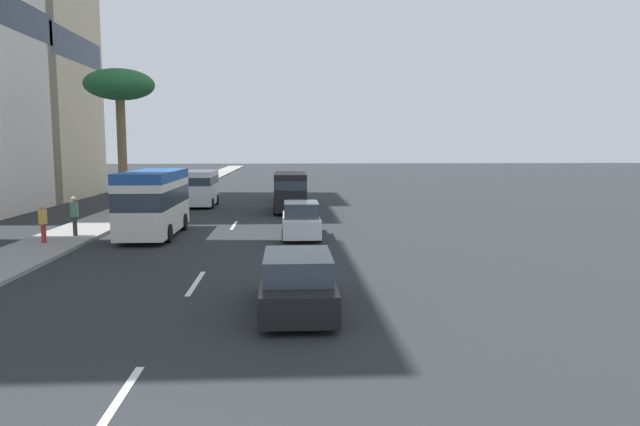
# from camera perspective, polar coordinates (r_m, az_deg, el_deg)

# --- Properties ---
(ground_plane) EXTENTS (198.00, 198.00, 0.00)m
(ground_plane) POSITION_cam_1_polar(r_m,az_deg,el_deg) (37.09, -7.76, 0.04)
(ground_plane) COLOR #26282B
(sidewalk_right) EXTENTS (162.00, 2.99, 0.15)m
(sidewalk_right) POSITION_cam_1_polar(r_m,az_deg,el_deg) (38.38, -18.85, 0.07)
(sidewalk_right) COLOR gray
(sidewalk_right) RESTS_ON ground_plane
(lane_stripe_near) EXTENTS (3.20, 0.16, 0.01)m
(lane_stripe_near) POSITION_cam_1_polar(r_m,az_deg,el_deg) (10.65, -19.73, -17.55)
(lane_stripe_near) COLOR silver
(lane_stripe_near) RESTS_ON ground_plane
(lane_stripe_mid) EXTENTS (3.20, 0.16, 0.01)m
(lane_stripe_mid) POSITION_cam_1_polar(r_m,az_deg,el_deg) (18.51, -12.30, -6.86)
(lane_stripe_mid) COLOR silver
(lane_stripe_mid) RESTS_ON ground_plane
(lane_stripe_far) EXTENTS (3.20, 0.16, 0.01)m
(lane_stripe_far) POSITION_cam_1_polar(r_m,az_deg,el_deg) (31.22, -8.60, -1.23)
(lane_stripe_far) COLOR silver
(lane_stripe_far) RESTS_ON ground_plane
(car_lead) EXTENTS (4.59, 1.94, 1.54)m
(car_lead) POSITION_cam_1_polar(r_m,az_deg,el_deg) (15.07, -2.25, -7.00)
(car_lead) COLOR black
(car_lead) RESTS_ON ground_plane
(van_second) EXTENTS (4.69, 2.16, 2.53)m
(van_second) POSITION_cam_1_polar(r_m,az_deg,el_deg) (41.22, -11.87, 2.64)
(van_second) COLOR white
(van_second) RESTS_ON ground_plane
(van_third) EXTENTS (5.38, 2.14, 2.53)m
(van_third) POSITION_cam_1_polar(r_m,az_deg,el_deg) (37.18, -2.99, 2.35)
(van_third) COLOR black
(van_third) RESTS_ON ground_plane
(car_fourth) EXTENTS (4.63, 1.95, 1.53)m
(car_fourth) POSITION_cam_1_polar(r_m,az_deg,el_deg) (44.79, -3.07, 2.18)
(car_fourth) COLOR #1E478C
(car_fourth) RESTS_ON ground_plane
(car_fifth) EXTENTS (4.39, 1.80, 1.68)m
(car_fifth) POSITION_cam_1_polar(r_m,az_deg,el_deg) (26.92, -1.90, -0.75)
(car_fifth) COLOR white
(car_fifth) RESTS_ON ground_plane
(minibus_sixth) EXTENTS (6.62, 2.32, 3.12)m
(minibus_sixth) POSITION_cam_1_polar(r_m,az_deg,el_deg) (28.26, -16.27, 1.21)
(minibus_sixth) COLOR silver
(minibus_sixth) RESTS_ON ground_plane
(pedestrian_near_lamp) EXTENTS (0.35, 0.27, 1.66)m
(pedestrian_near_lamp) POSITION_cam_1_polar(r_m,az_deg,el_deg) (27.26, -25.95, -0.77)
(pedestrian_near_lamp) COLOR red
(pedestrian_near_lamp) RESTS_ON sidewalk_right
(pedestrian_mid_block) EXTENTS (0.30, 0.34, 1.82)m
(pedestrian_mid_block) POSITION_cam_1_polar(r_m,az_deg,el_deg) (28.67, -23.34, -0.08)
(pedestrian_mid_block) COLOR #333338
(pedestrian_mid_block) RESTS_ON sidewalk_right
(palm_tree) EXTENTS (4.19, 4.19, 8.79)m
(palm_tree) POSITION_cam_1_polar(r_m,az_deg,el_deg) (37.55, -19.40, 11.63)
(palm_tree) COLOR brown
(palm_tree) RESTS_ON sidewalk_right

